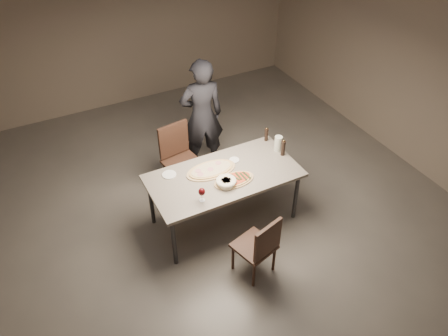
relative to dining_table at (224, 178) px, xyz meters
name	(u,v)px	position (x,y,z in m)	size (l,w,h in m)	color
room	(224,129)	(0.00, 0.00, 0.71)	(7.00, 7.00, 7.00)	#625C54
dining_table	(224,178)	(0.00, 0.00, 0.00)	(1.80, 0.90, 0.75)	gray
zucchini_pizza	(234,180)	(0.05, -0.16, 0.07)	(0.50, 0.28, 0.05)	tan
ham_pizza	(211,170)	(-0.11, 0.13, 0.07)	(0.62, 0.34, 0.04)	tan
bread_basket	(226,182)	(-0.07, -0.18, 0.11)	(0.24, 0.24, 0.08)	#F0E6C3
oil_dish	(234,160)	(0.24, 0.18, 0.06)	(0.12, 0.12, 0.01)	white
pepper_mill_left	(266,135)	(0.81, 0.37, 0.15)	(0.05, 0.05, 0.20)	black
pepper_mill_right	(283,148)	(0.83, 0.01, 0.16)	(0.06, 0.06, 0.23)	black
carafe	(278,144)	(0.83, 0.12, 0.16)	(0.10, 0.10, 0.20)	silver
wine_glass	(202,192)	(-0.42, -0.29, 0.18)	(0.08, 0.08, 0.18)	silver
side_plate	(169,175)	(-0.58, 0.29, 0.06)	(0.17, 0.17, 0.01)	white
chair_near	(260,245)	(-0.05, -0.93, -0.22)	(0.49, 0.49, 0.84)	#3B2318
chair_far	(179,155)	(-0.23, 0.87, -0.15)	(0.52, 0.52, 0.96)	#3B2318
diner	(202,116)	(0.26, 1.18, 0.14)	(0.61, 0.40, 1.68)	black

